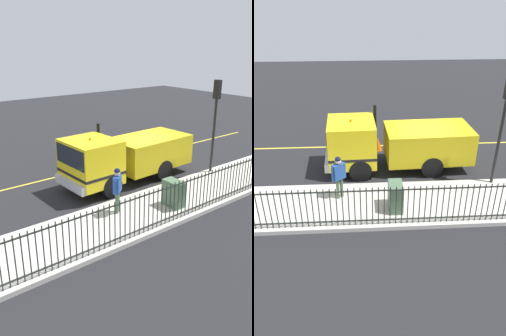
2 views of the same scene
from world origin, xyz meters
TOP-DOWN VIEW (x-y plane):
  - ground_plane at (0.00, 0.00)m, footprint 52.90×52.90m
  - sidewalk_slab at (3.31, 0.00)m, footprint 2.92×24.04m
  - lane_marking at (-2.18, 0.00)m, footprint 0.12×21.64m
  - work_truck at (0.28, -1.62)m, footprint 2.49×6.54m
  - worker_standing at (2.83, -3.73)m, footprint 0.48×0.52m
  - iron_fence at (4.57, 0.00)m, footprint 0.04×20.47m
  - traffic_light_near at (2.09, 2.50)m, footprint 0.30×0.21m
  - utility_cabinet at (3.70, -1.70)m, footprint 0.85×0.50m
  - traffic_cone at (-1.69, -2.05)m, footprint 0.48×0.48m

SIDE VIEW (x-z plane):
  - ground_plane at x=0.00m, z-range 0.00..0.00m
  - lane_marking at x=-2.18m, z-range 0.00..0.01m
  - sidewalk_slab at x=3.31m, z-range 0.00..0.16m
  - traffic_cone at x=-1.69m, z-range 0.00..0.69m
  - utility_cabinet at x=3.70m, z-range 0.16..1.19m
  - iron_fence at x=4.57m, z-range 0.16..1.63m
  - worker_standing at x=2.83m, z-range 0.35..2.09m
  - work_truck at x=0.28m, z-range -0.04..2.64m
  - traffic_light_near at x=2.09m, z-range 1.06..5.44m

